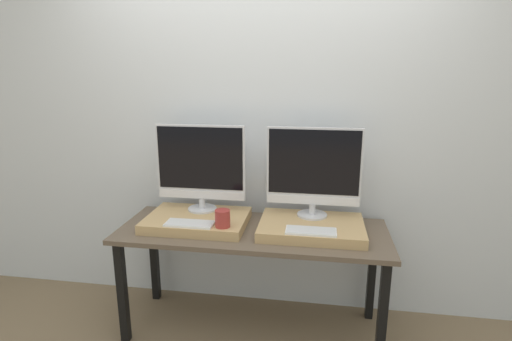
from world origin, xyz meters
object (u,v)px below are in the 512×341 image
at_px(monitor_left, 201,166).
at_px(keyboard_left, 189,223).
at_px(monitor_right, 314,170).
at_px(keyboard_right, 311,231).
at_px(mug, 223,218).

xyz_separation_m(monitor_left, keyboard_left, (0.00, -0.27, -0.30)).
relative_size(monitor_right, keyboard_right, 2.00).
distance_m(monitor_left, monitor_right, 0.73).
xyz_separation_m(mug, keyboard_right, (0.52, 0.00, -0.04)).
relative_size(mug, monitor_right, 0.18).
bearing_deg(monitor_right, mug, -152.73).
distance_m(monitor_left, mug, 0.42).
distance_m(keyboard_left, monitor_right, 0.83).
bearing_deg(mug, keyboard_left, 180.00).
bearing_deg(keyboard_right, monitor_left, 159.71).
xyz_separation_m(keyboard_left, mug, (0.21, 0.00, 0.04)).
bearing_deg(mug, monitor_left, 127.41).
height_order(monitor_left, monitor_right, same).
distance_m(keyboard_left, mug, 0.21).
relative_size(keyboard_left, mug, 2.80).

